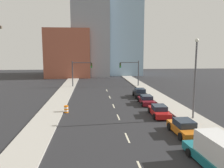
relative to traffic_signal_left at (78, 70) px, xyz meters
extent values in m
cube|color=#ADA89E|center=(-2.46, 4.27, -3.84)|extent=(3.26, 97.81, 0.15)
cube|color=#ADA89E|center=(14.72, 4.27, -3.84)|extent=(3.26, 97.81, 0.15)
cube|color=beige|center=(6.13, -31.33, -3.92)|extent=(0.16, 2.40, 0.01)
cube|color=beige|center=(6.13, -24.70, -3.92)|extent=(0.16, 2.40, 0.01)
cube|color=beige|center=(6.13, -19.09, -3.92)|extent=(0.16, 2.40, 0.01)
cube|color=beige|center=(6.13, -12.39, -3.92)|extent=(0.16, 2.40, 0.01)
cube|color=beige|center=(6.13, -5.35, -3.92)|extent=(0.16, 2.40, 0.01)
cube|color=#9E513D|center=(-4.33, 24.57, 3.71)|extent=(14.00, 16.00, 15.26)
cube|color=gray|center=(2.91, 28.57, 9.04)|extent=(12.00, 20.00, 25.92)
cube|color=#8CADC6|center=(14.16, 32.57, 9.94)|extent=(13.00, 20.00, 27.72)
cylinder|color=#38383D|center=(-1.35, 0.00, -0.92)|extent=(0.24, 0.24, 6.00)
cylinder|color=#38383D|center=(0.82, 0.00, 1.68)|extent=(4.33, 0.16, 0.16)
cube|color=#194C1E|center=(2.99, 0.00, 1.05)|extent=(0.34, 0.32, 1.10)
cylinder|color=#4C0C0C|center=(2.99, -0.17, 1.39)|extent=(0.22, 0.04, 0.22)
cylinder|color=#593F0C|center=(2.99, -0.17, 1.05)|extent=(0.22, 0.04, 0.22)
cylinder|color=#26E53F|center=(2.99, -0.17, 0.71)|extent=(0.22, 0.04, 0.22)
cylinder|color=#38383D|center=(14.00, 0.00, -0.92)|extent=(0.24, 0.24, 6.00)
cylinder|color=#38383D|center=(11.83, 0.00, 1.68)|extent=(4.33, 0.16, 0.16)
cube|color=#194C1E|center=(9.67, 0.00, 1.05)|extent=(0.34, 0.32, 1.10)
cylinder|color=#4C0C0C|center=(9.67, -0.17, 1.39)|extent=(0.22, 0.04, 0.22)
cylinder|color=#593F0C|center=(9.67, -0.17, 1.05)|extent=(0.22, 0.04, 0.22)
cylinder|color=#26E53F|center=(9.67, -0.17, 0.71)|extent=(0.22, 0.04, 0.22)
cylinder|color=orange|center=(-0.45, -22.03, -3.82)|extent=(0.56, 0.56, 0.19)
cylinder|color=white|center=(-0.45, -22.03, -3.63)|extent=(0.56, 0.56, 0.19)
cylinder|color=orange|center=(-0.45, -22.03, -3.44)|extent=(0.56, 0.56, 0.19)
cylinder|color=white|center=(-0.45, -22.03, -3.25)|extent=(0.56, 0.56, 0.19)
cylinder|color=orange|center=(-0.45, -22.03, -3.06)|extent=(0.56, 0.56, 0.19)
cylinder|color=#4C4C51|center=(14.82, -26.42, 0.57)|extent=(0.20, 0.20, 8.99)
sphere|color=white|center=(14.82, -26.42, 5.29)|extent=(0.44, 0.44, 0.44)
cube|color=#196B75|center=(11.36, -37.24, -3.44)|extent=(2.53, 6.25, 0.63)
cube|color=silver|center=(11.38, -37.55, -2.38)|extent=(2.13, 3.91, 1.48)
cylinder|color=black|center=(10.13, -35.41, -3.61)|extent=(0.26, 0.63, 0.62)
cylinder|color=black|center=(12.37, -35.28, -3.61)|extent=(0.26, 0.63, 0.62)
cube|color=orange|center=(11.69, -31.02, -3.40)|extent=(1.89, 4.51, 0.64)
cube|color=#1E2838|center=(11.69, -31.02, -2.78)|extent=(1.64, 2.04, 0.61)
cylinder|color=black|center=(10.72, -29.64, -3.56)|extent=(0.23, 0.72, 0.72)
cylinder|color=black|center=(12.63, -29.62, -3.56)|extent=(0.23, 0.72, 0.72)
cylinder|color=black|center=(10.76, -32.42, -3.56)|extent=(0.23, 0.72, 0.72)
cylinder|color=black|center=(12.66, -32.40, -3.56)|extent=(0.23, 0.72, 0.72)
cube|color=red|center=(11.26, -24.66, -3.43)|extent=(2.05, 4.71, 0.60)
cube|color=#1E2838|center=(11.26, -24.66, -2.85)|extent=(1.71, 2.16, 0.57)
cylinder|color=black|center=(10.38, -23.19, -3.58)|extent=(0.25, 0.68, 0.67)
cylinder|color=black|center=(12.27, -23.28, -3.58)|extent=(0.25, 0.68, 0.67)
cylinder|color=black|center=(10.24, -26.05, -3.58)|extent=(0.25, 0.68, 0.67)
cylinder|color=black|center=(12.13, -26.14, -3.58)|extent=(0.25, 0.68, 0.67)
cube|color=maroon|center=(11.29, -18.21, -3.44)|extent=(2.01, 4.77, 0.62)
cube|color=#1E2838|center=(11.29, -18.21, -2.85)|extent=(1.69, 2.18, 0.57)
cylinder|color=black|center=(10.39, -16.72, -3.61)|extent=(0.24, 0.62, 0.61)
cylinder|color=black|center=(12.29, -16.79, -3.61)|extent=(0.24, 0.62, 0.61)
cylinder|color=black|center=(10.29, -19.63, -3.61)|extent=(0.24, 0.62, 0.61)
cylinder|color=black|center=(12.18, -19.70, -3.61)|extent=(0.24, 0.62, 0.61)
cube|color=black|center=(11.51, -12.87, -3.38)|extent=(2.01, 4.73, 0.70)
cube|color=#1E2838|center=(11.51, -12.87, -2.71)|extent=(1.71, 2.15, 0.65)
cylinder|color=black|center=(10.57, -11.40, -3.58)|extent=(0.24, 0.69, 0.68)
cylinder|color=black|center=(12.52, -11.45, -3.58)|extent=(0.24, 0.69, 0.68)
cylinder|color=black|center=(10.49, -14.30, -3.58)|extent=(0.24, 0.69, 0.68)
cylinder|color=black|center=(12.44, -14.35, -3.58)|extent=(0.24, 0.69, 0.68)
camera|label=1|loc=(2.85, -50.39, 3.85)|focal=35.00mm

